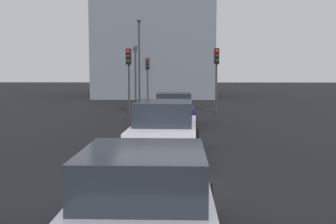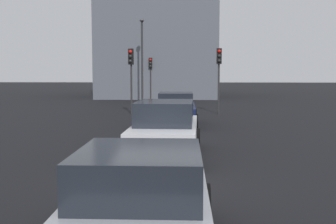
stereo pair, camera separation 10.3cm
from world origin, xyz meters
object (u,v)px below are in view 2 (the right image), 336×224
at_px(car_silver_third, 141,204).
at_px(street_lamp_kerbside, 142,53).
at_px(car_navy_lead, 176,109).
at_px(car_white_second, 165,130).
at_px(traffic_light_near_right, 131,67).
at_px(traffic_light_near_left, 219,67).
at_px(traffic_light_far_left, 151,70).

relative_size(car_silver_third, street_lamp_kerbside, 0.65).
relative_size(car_navy_lead, car_white_second, 0.88).
height_order(car_silver_third, traffic_light_near_right, traffic_light_near_right).
bearing_deg(traffic_light_near_left, car_navy_lead, -25.57).
height_order(traffic_light_near_left, traffic_light_near_right, traffic_light_near_left).
bearing_deg(street_lamp_kerbside, traffic_light_far_left, -11.91).
distance_m(car_white_second, car_silver_third, 6.73).
height_order(car_navy_lead, traffic_light_near_right, traffic_light_near_right).
bearing_deg(car_white_second, traffic_light_near_left, -9.50).
xyz_separation_m(car_navy_lead, car_white_second, (-7.23, 0.19, 0.05)).
xyz_separation_m(car_silver_third, traffic_light_far_left, (30.61, 2.18, 1.86)).
xyz_separation_m(car_navy_lead, street_lamp_kerbside, (14.33, 2.92, 3.17)).
height_order(car_silver_third, traffic_light_far_left, traffic_light_far_left).
bearing_deg(traffic_light_far_left, car_navy_lead, 9.18).
bearing_deg(car_silver_third, car_white_second, -0.03).
height_order(traffic_light_near_left, traffic_light_far_left, traffic_light_near_left).
relative_size(car_navy_lead, street_lamp_kerbside, 0.62).
relative_size(car_navy_lead, traffic_light_near_left, 1.08).
height_order(traffic_light_near_left, street_lamp_kerbside, street_lamp_kerbside).
relative_size(car_white_second, traffic_light_far_left, 1.29).
height_order(car_navy_lead, car_silver_third, car_navy_lead).
distance_m(traffic_light_near_right, street_lamp_kerbside, 9.56).
relative_size(traffic_light_near_left, traffic_light_near_right, 1.01).
distance_m(car_silver_third, traffic_light_near_right, 19.07).
height_order(car_navy_lead, traffic_light_far_left, traffic_light_far_left).
relative_size(car_silver_third, traffic_light_near_left, 1.13).
distance_m(traffic_light_near_left, street_lamp_kerbside, 10.65).
bearing_deg(traffic_light_near_left, traffic_light_near_right, -87.27).
bearing_deg(traffic_light_far_left, car_white_second, 6.23).
bearing_deg(car_silver_third, traffic_light_near_left, -7.42).
height_order(car_white_second, traffic_light_near_right, traffic_light_near_right).
bearing_deg(traffic_light_near_right, traffic_light_far_left, -172.91).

